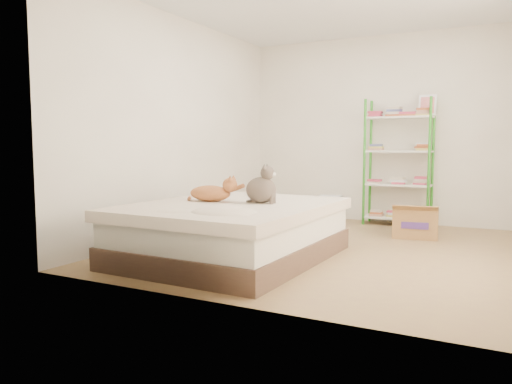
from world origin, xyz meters
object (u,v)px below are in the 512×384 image
Objects in this scene: grey_cat at (261,184)px; white_bin at (330,208)px; shelf_unit at (399,163)px; bed at (232,231)px; orange_cat at (210,191)px; cardboard_box at (415,222)px.

white_bin is at bearing -3.55° from grey_cat.
bed is at bearing -109.71° from shelf_unit.
shelf_unit is at bearing 1.87° from white_bin.
white_bin is at bearing 74.93° from orange_cat.
orange_cat reaches higher than white_bin.
orange_cat is 0.29× the size of shelf_unit.
bed is 4.27× the size of orange_cat.
cardboard_box is at bearing -30.63° from white_bin.
white_bin is (0.32, 2.69, -0.45)m from orange_cat.
grey_cat reaches higher than orange_cat.
shelf_unit is at bearing 56.72° from orange_cat.
white_bin is at bearing 90.44° from bed.
orange_cat is (-0.27, 0.04, 0.37)m from bed.
shelf_unit is 1.12m from cardboard_box.
bed reaches higher than cardboard_box.
orange_cat is at bearing 172.91° from bed.
bed is 2.38m from cardboard_box.
bed is 2.99m from shelf_unit.
cardboard_box is 1.54m from white_bin.
grey_cat is 0.65× the size of cardboard_box.
cardboard_box reaches higher than white_bin.
shelf_unit is 1.15m from white_bin.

